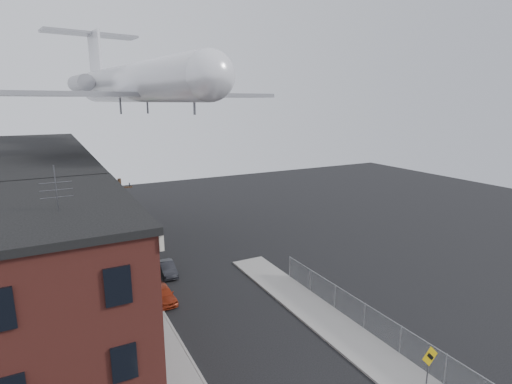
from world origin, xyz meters
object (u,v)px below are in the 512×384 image
warning_sign (429,363)px  street_tree (110,217)px  utility_pole (123,234)px  car_near (163,294)px  airplane (134,82)px  car_far (129,236)px  car_mid (167,268)px

warning_sign → street_tree: bearing=110.6°
utility_pole → street_tree: bearing=88.1°
car_near → airplane: 19.46m
street_tree → car_far: street_tree is taller
car_mid → car_near: bearing=-106.7°
warning_sign → airplane: (-7.95, 27.38, 14.41)m
car_mid → warning_sign: bearing=-66.8°
utility_pole → airplane: airplane is taller
street_tree → utility_pole: bearing=-91.9°
utility_pole → car_near: bearing=-57.0°
car_far → car_mid: bearing=-87.2°
utility_pole → street_tree: size_ratio=1.73×
airplane → car_near: bearing=-96.2°
utility_pole → car_near: utility_pole is taller
warning_sign → airplane: bearing=106.2°
warning_sign → street_tree: (-10.87, 28.95, 1.57)m
street_tree → airplane: size_ratio=0.17×
car_near → car_far: bearing=85.4°
street_tree → car_far: bearing=42.0°
airplane → car_far: bearing=104.7°
street_tree → airplane: 13.27m
warning_sign → car_near: warning_sign is taller
street_tree → car_mid: bearing=-69.1°
utility_pole → car_mid: (3.58, 1.42, -4.11)m
airplane → utility_pole: bearing=-111.3°
warning_sign → car_near: bearing=120.0°
car_near → warning_sign: bearing=-63.3°
car_near → car_far: car_near is taller
warning_sign → car_mid: 21.86m
warning_sign → utility_pole: size_ratio=0.31×
car_near → airplane: bearing=80.5°
car_near → car_mid: car_near is taller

